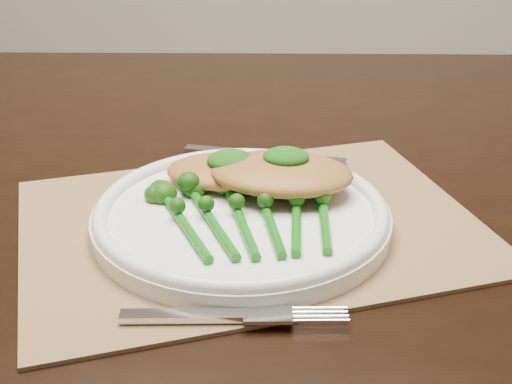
# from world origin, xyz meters

# --- Properties ---
(placemat) EXTENTS (0.53, 0.47, 0.00)m
(placemat) POSITION_xyz_m (0.11, -0.09, 0.75)
(placemat) COLOR olive
(placemat) RESTS_ON dining_table
(dinner_plate) EXTENTS (0.29, 0.29, 0.03)m
(dinner_plate) POSITION_xyz_m (0.11, -0.10, 0.77)
(dinner_plate) COLOR white
(dinner_plate) RESTS_ON placemat
(knife) EXTENTS (0.19, 0.03, 0.01)m
(knife) POSITION_xyz_m (0.09, 0.07, 0.76)
(knife) COLOR silver
(knife) RESTS_ON placemat
(fork) EXTENTS (0.18, 0.04, 0.01)m
(fork) POSITION_xyz_m (0.13, -0.25, 0.76)
(fork) COLOR silver
(fork) RESTS_ON placemat
(chicken_fillet_left) EXTENTS (0.13, 0.09, 0.02)m
(chicken_fillet_left) POSITION_xyz_m (0.08, -0.04, 0.78)
(chicken_fillet_left) COLOR #A86F30
(chicken_fillet_left) RESTS_ON dinner_plate
(chicken_fillet_right) EXTENTS (0.15, 0.10, 0.03)m
(chicken_fillet_right) POSITION_xyz_m (0.14, -0.05, 0.79)
(chicken_fillet_right) COLOR #A86F30
(chicken_fillet_right) RESTS_ON dinner_plate
(pesto_dollop_left) EXTENTS (0.05, 0.04, 0.02)m
(pesto_dollop_left) POSITION_xyz_m (0.09, -0.04, 0.80)
(pesto_dollop_left) COLOR #0E4309
(pesto_dollop_left) RESTS_ON chicken_fillet_left
(pesto_dollop_right) EXTENTS (0.05, 0.04, 0.02)m
(pesto_dollop_right) POSITION_xyz_m (0.14, -0.05, 0.81)
(pesto_dollop_right) COLOR #0E4309
(pesto_dollop_right) RESTS_ON chicken_fillet_right
(broccolini_bundle) EXTENTS (0.19, 0.21, 0.04)m
(broccolini_bundle) POSITION_xyz_m (0.12, -0.13, 0.78)
(broccolini_bundle) COLOR #0E630D
(broccolini_bundle) RESTS_ON dinner_plate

